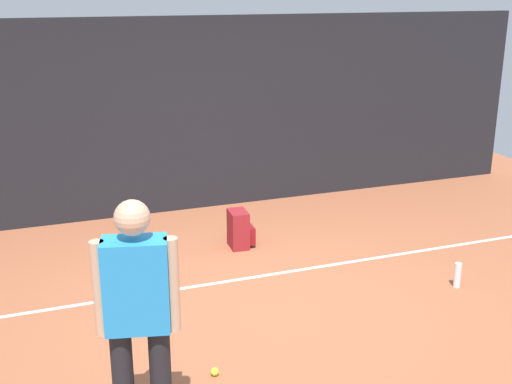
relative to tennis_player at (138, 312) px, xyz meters
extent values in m
plane|color=#9E5638|center=(1.51, 1.56, -0.97)|extent=(12.00, 12.00, 0.00)
cube|color=black|center=(1.51, 4.56, 0.31)|extent=(10.00, 0.10, 2.55)
cube|color=white|center=(1.51, 2.16, -0.96)|extent=(9.00, 0.05, 0.00)
cube|color=#268CD8|center=(0.00, 0.00, 0.18)|extent=(0.44, 0.31, 0.60)
sphere|color=#D8A884|center=(0.00, 0.00, 0.62)|extent=(0.22, 0.22, 0.22)
cylinder|color=#D8A884|center=(-0.21, 0.05, 0.17)|extent=(0.09, 0.09, 0.62)
cylinder|color=#D8A884|center=(0.21, -0.05, 0.17)|extent=(0.09, 0.09, 0.62)
cylinder|color=black|center=(0.38, 2.80, -0.95)|extent=(0.20, 0.26, 0.03)
torus|color=gold|center=(0.56, 3.04, -0.95)|extent=(0.45, 0.45, 0.02)
cylinder|color=#B2B2B2|center=(0.56, 3.04, -0.95)|extent=(0.39, 0.39, 0.00)
cube|color=maroon|center=(1.67, 3.00, -0.75)|extent=(0.22, 0.31, 0.44)
cube|color=maroon|center=(1.81, 2.99, -0.83)|extent=(0.09, 0.22, 0.20)
sphere|color=#CCE033|center=(0.66, 0.58, -0.93)|extent=(0.07, 0.07, 0.07)
sphere|color=#CCE033|center=(0.01, 2.64, -0.93)|extent=(0.07, 0.07, 0.07)
cylinder|color=white|center=(3.40, 1.24, -0.84)|extent=(0.07, 0.07, 0.26)
camera|label=1|loc=(-0.56, -3.66, 1.94)|focal=45.55mm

